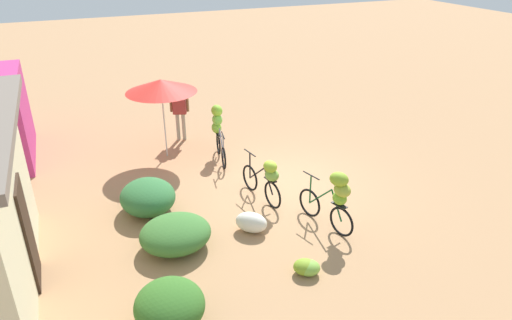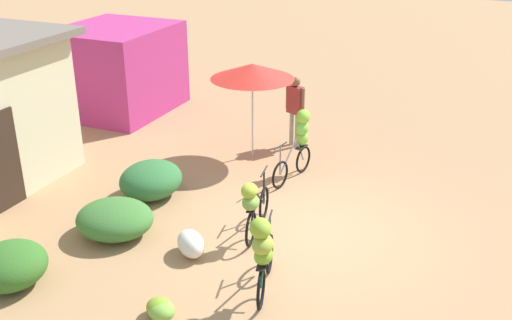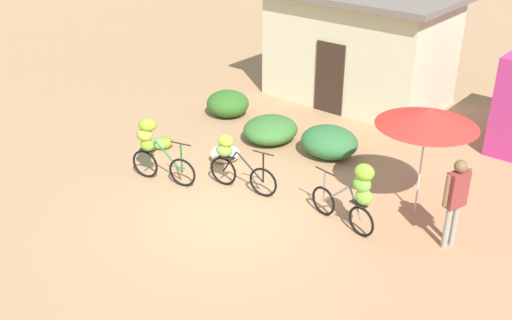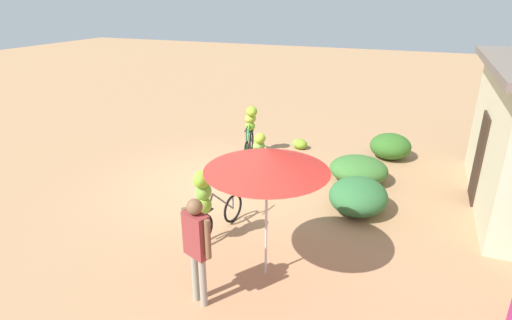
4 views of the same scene
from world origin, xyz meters
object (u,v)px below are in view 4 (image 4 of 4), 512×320
object	(u,v)px
bicycle_leftmost	(250,127)
bicycle_near_pile	(257,155)
banana_pile_on_ground	(300,144)
produce_sack	(297,163)
bicycle_center_loaded	(208,200)
market_umbrella	(267,160)
person_vendor	(197,241)

from	to	relation	value
bicycle_leftmost	bicycle_near_pile	distance (m)	1.82
bicycle_near_pile	banana_pile_on_ground	distance (m)	2.73
bicycle_near_pile	produce_sack	xyz separation A→B (m)	(-0.96, 0.77, -0.46)
bicycle_leftmost	bicycle_near_pile	size ratio (longest dim) A/B	0.96
bicycle_leftmost	bicycle_near_pile	bearing A→B (deg)	28.20
banana_pile_on_ground	produce_sack	size ratio (longest dim) A/B	0.88
bicycle_near_pile	bicycle_center_loaded	distance (m)	2.94
bicycle_leftmost	bicycle_center_loaded	distance (m)	4.64
bicycle_leftmost	banana_pile_on_ground	distance (m)	1.75
market_umbrella	bicycle_leftmost	world-z (taller)	market_umbrella
banana_pile_on_ground	person_vendor	world-z (taller)	person_vendor
bicycle_near_pile	banana_pile_on_ground	world-z (taller)	bicycle_near_pile
market_umbrella	produce_sack	xyz separation A→B (m)	(-4.48, -0.79, -1.86)
bicycle_center_loaded	person_vendor	distance (m)	1.75
banana_pile_on_ground	produce_sack	world-z (taller)	produce_sack
bicycle_leftmost	person_vendor	size ratio (longest dim) A/B	0.90
banana_pile_on_ground	person_vendor	xyz separation A→B (m)	(7.18, 0.52, 0.95)
bicycle_center_loaded	produce_sack	bearing A→B (deg)	171.40
bicycle_leftmost	market_umbrella	bearing A→B (deg)	25.32
bicycle_leftmost	produce_sack	bearing A→B (deg)	68.59
bicycle_near_pile	bicycle_leftmost	bearing A→B (deg)	-151.80
bicycle_center_loaded	person_vendor	xyz separation A→B (m)	(1.60, 0.69, 0.23)
person_vendor	banana_pile_on_ground	bearing A→B (deg)	-175.84
bicycle_leftmost	produce_sack	xyz separation A→B (m)	(0.64, 1.63, -0.63)
bicycle_near_pile	banana_pile_on_ground	bearing A→B (deg)	172.50
bicycle_center_loaded	person_vendor	size ratio (longest dim) A/B	0.90
produce_sack	market_umbrella	bearing A→B (deg)	10.01
bicycle_leftmost	bicycle_center_loaded	xyz separation A→B (m)	(4.52, 1.04, 0.01)
market_umbrella	person_vendor	bearing A→B (deg)	-34.51
banana_pile_on_ground	person_vendor	size ratio (longest dim) A/B	0.35
bicycle_leftmost	produce_sack	world-z (taller)	bicycle_leftmost
market_umbrella	banana_pile_on_ground	world-z (taller)	market_umbrella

